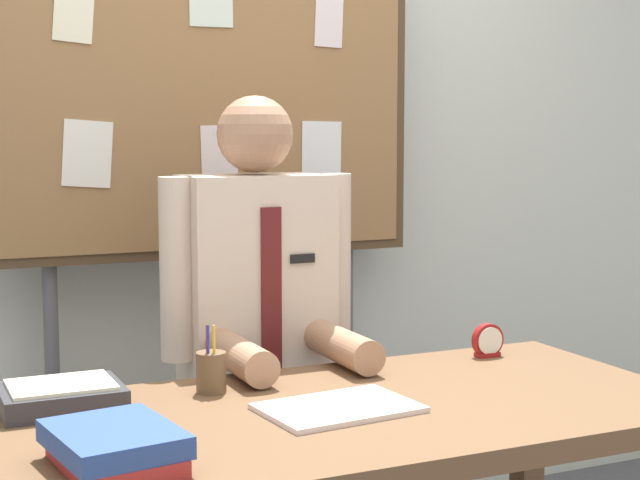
# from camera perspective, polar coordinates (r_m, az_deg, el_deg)

# --- Properties ---
(back_wall) EXTENTS (6.40, 0.08, 2.70)m
(back_wall) POSITION_cam_1_polar(r_m,az_deg,el_deg) (3.22, -7.60, 6.13)
(back_wall) COLOR silver
(back_wall) RESTS_ON ground_plane
(desk) EXTENTS (1.54, 0.77, 0.76)m
(desk) POSITION_cam_1_polar(r_m,az_deg,el_deg) (2.21, 1.99, -12.06)
(desk) COLOR brown
(desk) RESTS_ON ground_plane
(person) EXTENTS (0.55, 0.56, 1.46)m
(person) POSITION_cam_1_polar(r_m,az_deg,el_deg) (2.73, -3.63, -8.06)
(person) COLOR #2D2D33
(person) RESTS_ON ground_plane
(bulletin_board) EXTENTS (1.34, 0.09, 2.02)m
(bulletin_board) POSITION_cam_1_polar(r_m,az_deg,el_deg) (3.03, -6.50, 8.32)
(bulletin_board) COLOR #4C3823
(bulletin_board) RESTS_ON ground_plane
(book_stack) EXTENTS (0.24, 0.28, 0.07)m
(book_stack) POSITION_cam_1_polar(r_m,az_deg,el_deg) (1.83, -11.90, -11.74)
(book_stack) COLOR #B22D2D
(book_stack) RESTS_ON desk
(open_notebook) EXTENTS (0.35, 0.25, 0.01)m
(open_notebook) POSITION_cam_1_polar(r_m,az_deg,el_deg) (2.15, 1.09, -9.78)
(open_notebook) COLOR silver
(open_notebook) RESTS_ON desk
(desk_clock) EXTENTS (0.09, 0.04, 0.09)m
(desk_clock) POSITION_cam_1_polar(r_m,az_deg,el_deg) (2.67, 9.77, -5.89)
(desk_clock) COLOR maroon
(desk_clock) RESTS_ON desk
(pen_holder) EXTENTS (0.07, 0.07, 0.16)m
(pen_holder) POSITION_cam_1_polar(r_m,az_deg,el_deg) (2.29, -6.38, -7.65)
(pen_holder) COLOR brown
(pen_holder) RESTS_ON desk
(paper_tray) EXTENTS (0.26, 0.20, 0.06)m
(paper_tray) POSITION_cam_1_polar(r_m,az_deg,el_deg) (2.23, -14.88, -8.82)
(paper_tray) COLOR #333338
(paper_tray) RESTS_ON desk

